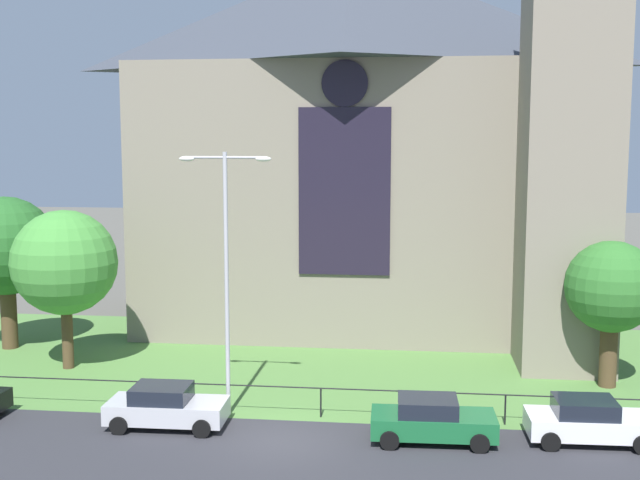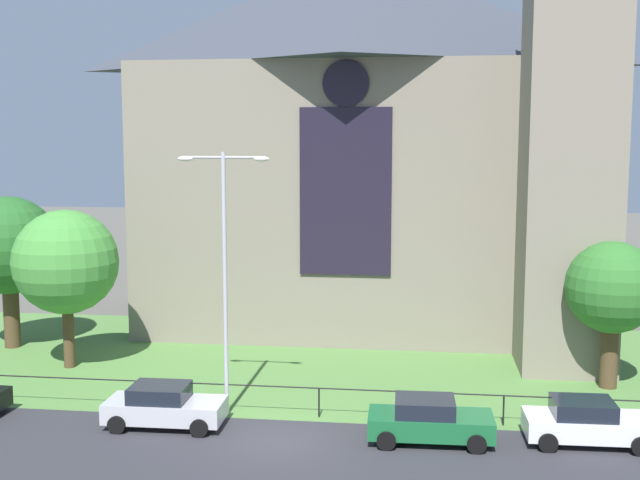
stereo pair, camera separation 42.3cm
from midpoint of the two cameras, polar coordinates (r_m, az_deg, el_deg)
name	(u,v)px [view 1 (the left image)]	position (r m, az deg, el deg)	size (l,w,h in m)	color
ground	(315,361)	(37.50, -0.66, -8.59)	(160.00, 160.00, 0.00)	#56544C
road_asphalt	(269,464)	(26.29, -4.13, -15.63)	(120.00, 8.00, 0.01)	#2D2D33
grass_verge	(310,373)	(35.60, -1.07, -9.45)	(120.00, 20.00, 0.01)	#517F3D
church_building	(368,138)	(43.55, 3.12, 7.27)	(23.20, 16.20, 26.00)	gray
iron_railing	(321,392)	(29.97, -0.35, -10.76)	(26.73, 0.07, 1.13)	black
tree_left_far	(6,247)	(41.75, -21.73, -0.46)	(4.79, 4.79, 7.47)	#4C3823
tree_left_near	(65,263)	(37.17, -18.03, -1.55)	(4.64, 4.64, 7.12)	#4C3823
tree_right_near	(611,288)	(34.83, 19.69, -3.25)	(3.76, 3.76, 6.09)	#4C3823
streetlamp_near	(226,254)	(29.33, -7.10, -0.97)	(3.37, 0.26, 9.74)	#B2B2B7
parked_car_silver	(166,407)	(29.64, -11.31, -11.54)	(4.23, 2.08, 1.51)	#B7B7BC
parked_car_green	(432,420)	(28.03, 7.52, -12.57)	(4.25, 2.12, 1.51)	#196033
parked_car_white	(589,421)	(29.08, 18.18, -12.14)	(4.25, 2.11, 1.51)	silver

